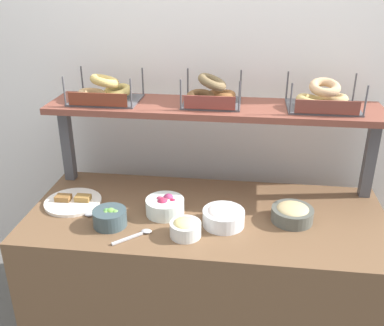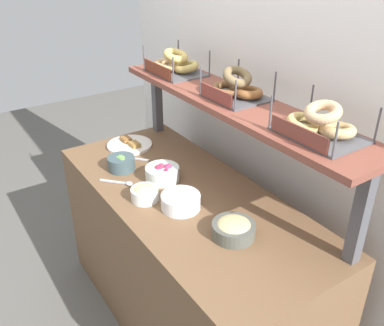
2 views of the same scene
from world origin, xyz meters
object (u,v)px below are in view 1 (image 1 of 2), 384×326
object	(u,v)px
bowl_egg_salad	(185,228)
bagel_basket_sesame	(105,92)
serving_spoon_near_plate	(138,234)
bagel_basket_plain	(323,99)
bowl_beet_salad	(165,206)
bowl_hummus	(292,213)
bowl_cream_cheese	(224,216)
serving_plate_white	(73,201)
bagel_basket_cinnamon_raisin	(212,94)
bowl_veggie_mix	(110,217)
serving_spoon_by_edge	(98,212)

from	to	relation	value
bowl_egg_salad	bagel_basket_sesame	bearing A→B (deg)	134.50
serving_spoon_near_plate	bagel_basket_plain	distance (m)	1.03
bowl_beet_salad	bagel_basket_sesame	xyz separation A→B (m)	(-0.34, 0.30, 0.44)
bowl_egg_salad	bowl_hummus	world-z (taller)	same
bowl_cream_cheese	serving_plate_white	distance (m)	0.72
bowl_beet_salad	bagel_basket_cinnamon_raisin	distance (m)	0.57
bowl_cream_cheese	bowl_hummus	world-z (taller)	bowl_cream_cheese
bowl_veggie_mix	bagel_basket_cinnamon_raisin	bearing A→B (deg)	48.22
bowl_hummus	bagel_basket_plain	size ratio (longest dim) A/B	0.57
bagel_basket_cinnamon_raisin	serving_spoon_by_edge	bearing A→B (deg)	-143.74
bowl_cream_cheese	bowl_hummus	xyz separation A→B (m)	(0.30, 0.07, -0.00)
bowl_hummus	bagel_basket_sesame	distance (m)	1.04
serving_spoon_by_edge	bowl_egg_salad	bearing A→B (deg)	-16.69
bowl_beet_salad	serving_spoon_near_plate	world-z (taller)	bowl_beet_salad
bagel_basket_cinnamon_raisin	serving_plate_white	bearing A→B (deg)	-156.15
bowl_veggie_mix	serving_plate_white	xyz separation A→B (m)	(-0.23, 0.16, -0.03)
bowl_beet_salad	serving_plate_white	distance (m)	0.45
bowl_cream_cheese	serving_spoon_near_plate	world-z (taller)	bowl_cream_cheese
bagel_basket_sesame	bowl_cream_cheese	bearing A→B (deg)	-30.52
bowl_hummus	serving_plate_white	bearing A→B (deg)	178.57
bowl_beet_salad	serving_spoon_by_edge	bearing A→B (deg)	-172.50
bowl_egg_salad	serving_plate_white	xyz separation A→B (m)	(-0.57, 0.20, -0.03)
bowl_beet_salad	bagel_basket_sesame	world-z (taller)	bagel_basket_sesame
bowl_egg_salad	bowl_cream_cheese	distance (m)	0.18
bowl_egg_salad	bowl_veggie_mix	xyz separation A→B (m)	(-0.33, 0.04, 0.00)
bowl_veggie_mix	serving_plate_white	size ratio (longest dim) A/B	0.55
serving_plate_white	serving_spoon_near_plate	xyz separation A→B (m)	(0.37, -0.23, -0.00)
bagel_basket_plain	serving_spoon_near_plate	bearing A→B (deg)	-146.83
bagel_basket_sesame	serving_spoon_by_edge	bearing A→B (deg)	-84.25
bowl_egg_salad	serving_spoon_near_plate	xyz separation A→B (m)	(-0.20, -0.03, -0.03)
serving_plate_white	bagel_basket_sesame	xyz separation A→B (m)	(0.11, 0.26, 0.47)
serving_spoon_by_edge	bagel_basket_sesame	xyz separation A→B (m)	(-0.03, 0.34, 0.47)
bowl_veggie_mix	bagel_basket_sesame	world-z (taller)	bagel_basket_sesame
bagel_basket_cinnamon_raisin	serving_spoon_near_plate	bearing A→B (deg)	-116.64
serving_spoon_near_plate	bagel_basket_cinnamon_raisin	xyz separation A→B (m)	(0.25, 0.51, 0.47)
bowl_beet_salad	bagel_basket_cinnamon_raisin	world-z (taller)	bagel_basket_cinnamon_raisin
serving_spoon_near_plate	bagel_basket_cinnamon_raisin	world-z (taller)	bagel_basket_cinnamon_raisin
bowl_veggie_mix	bagel_basket_plain	size ratio (longest dim) A/B	0.45
serving_spoon_near_plate	bowl_cream_cheese	bearing A→B (deg)	21.10
serving_plate_white	bowl_egg_salad	bearing A→B (deg)	-19.58
bagel_basket_plain	bowl_beet_salad	bearing A→B (deg)	-155.98
bowl_veggie_mix	bowl_beet_salad	distance (m)	0.25
bowl_cream_cheese	bagel_basket_cinnamon_raisin	bearing A→B (deg)	103.95
bagel_basket_plain	serving_spoon_by_edge	bearing A→B (deg)	-160.76
bowl_beet_salad	bagel_basket_cinnamon_raisin	size ratio (longest dim) A/B	0.62
bowl_veggie_mix	serving_spoon_near_plate	world-z (taller)	bowl_veggie_mix
bowl_hummus	bowl_veggie_mix	bearing A→B (deg)	-170.03
bowl_beet_salad	serving_spoon_by_edge	distance (m)	0.31
bowl_beet_salad	serving_plate_white	size ratio (longest dim) A/B	0.65
bowl_veggie_mix	serving_spoon_by_edge	world-z (taller)	bowl_veggie_mix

